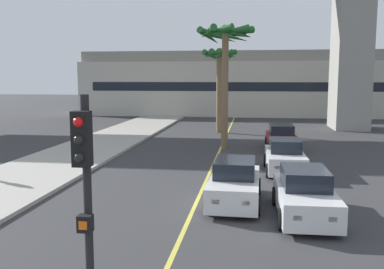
{
  "coord_description": "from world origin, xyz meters",
  "views": [
    {
      "loc": [
        1.89,
        0.36,
        4.42
      ],
      "look_at": [
        0.0,
        14.0,
        2.61
      ],
      "focal_mm": 40.19,
      "sensor_mm": 36.0,
      "label": 1
    }
  ],
  "objects_px": {
    "palm_tree_mid_median": "(220,66)",
    "car_queue_front": "(235,183)",
    "palm_tree_near_median": "(226,47)",
    "car_queue_second": "(285,157)",
    "traffic_light_median_near": "(86,201)",
    "car_queue_fourth": "(281,138)",
    "car_queue_third": "(305,195)"
  },
  "relations": [
    {
      "from": "car_queue_front",
      "to": "car_queue_third",
      "type": "height_order",
      "value": "same"
    },
    {
      "from": "traffic_light_median_near",
      "to": "car_queue_second",
      "type": "bearing_deg",
      "value": 75.31
    },
    {
      "from": "traffic_light_median_near",
      "to": "palm_tree_near_median",
      "type": "height_order",
      "value": "palm_tree_near_median"
    },
    {
      "from": "car_queue_third",
      "to": "palm_tree_near_median",
      "type": "xyz_separation_m",
      "value": [
        -3.35,
        13.25,
        5.59
      ]
    },
    {
      "from": "traffic_light_median_near",
      "to": "car_queue_third",
      "type": "bearing_deg",
      "value": 63.61
    },
    {
      "from": "car_queue_second",
      "to": "car_queue_fourth",
      "type": "xyz_separation_m",
      "value": [
        0.26,
        6.35,
        0.0
      ]
    },
    {
      "from": "car_queue_fourth",
      "to": "palm_tree_mid_median",
      "type": "bearing_deg",
      "value": 118.83
    },
    {
      "from": "palm_tree_mid_median",
      "to": "palm_tree_near_median",
      "type": "bearing_deg",
      "value": -82.94
    },
    {
      "from": "traffic_light_median_near",
      "to": "car_queue_fourth",
      "type": "bearing_deg",
      "value": 78.93
    },
    {
      "from": "car_queue_third",
      "to": "palm_tree_mid_median",
      "type": "relative_size",
      "value": 0.61
    },
    {
      "from": "car_queue_front",
      "to": "car_queue_third",
      "type": "distance_m",
      "value": 2.59
    },
    {
      "from": "palm_tree_near_median",
      "to": "car_queue_second",
      "type": "bearing_deg",
      "value": -63.81
    },
    {
      "from": "car_queue_front",
      "to": "car_queue_second",
      "type": "bearing_deg",
      "value": 68.62
    },
    {
      "from": "car_queue_third",
      "to": "traffic_light_median_near",
      "type": "bearing_deg",
      "value": -116.39
    },
    {
      "from": "palm_tree_near_median",
      "to": "palm_tree_mid_median",
      "type": "bearing_deg",
      "value": 97.06
    },
    {
      "from": "car_queue_fourth",
      "to": "palm_tree_near_median",
      "type": "bearing_deg",
      "value": 176.77
    },
    {
      "from": "traffic_light_median_near",
      "to": "palm_tree_mid_median",
      "type": "height_order",
      "value": "palm_tree_mid_median"
    },
    {
      "from": "car_queue_second",
      "to": "palm_tree_mid_median",
      "type": "relative_size",
      "value": 0.61
    },
    {
      "from": "car_queue_fourth",
      "to": "palm_tree_mid_median",
      "type": "relative_size",
      "value": 0.61
    },
    {
      "from": "car_queue_front",
      "to": "car_queue_second",
      "type": "distance_m",
      "value": 5.88
    },
    {
      "from": "palm_tree_mid_median",
      "to": "car_queue_front",
      "type": "bearing_deg",
      "value": -84.11
    },
    {
      "from": "traffic_light_median_near",
      "to": "car_queue_front",
      "type": "bearing_deg",
      "value": 79.45
    },
    {
      "from": "car_queue_second",
      "to": "traffic_light_median_near",
      "type": "xyz_separation_m",
      "value": [
        -3.88,
        -14.79,
        1.99
      ]
    },
    {
      "from": "palm_tree_near_median",
      "to": "palm_tree_mid_median",
      "type": "height_order",
      "value": "palm_tree_near_median"
    },
    {
      "from": "car_queue_front",
      "to": "car_queue_third",
      "type": "bearing_deg",
      "value": -28.48
    },
    {
      "from": "car_queue_third",
      "to": "palm_tree_mid_median",
      "type": "distance_m",
      "value": 22.09
    },
    {
      "from": "car_queue_third",
      "to": "traffic_light_median_near",
      "type": "xyz_separation_m",
      "value": [
        -4.01,
        -8.09,
        1.99
      ]
    },
    {
      "from": "traffic_light_median_near",
      "to": "palm_tree_mid_median",
      "type": "distance_m",
      "value": 29.36
    },
    {
      "from": "car_queue_fourth",
      "to": "palm_tree_mid_median",
      "type": "xyz_separation_m",
      "value": [
        -4.46,
        8.09,
        4.65
      ]
    },
    {
      "from": "traffic_light_median_near",
      "to": "palm_tree_near_median",
      "type": "distance_m",
      "value": 21.65
    },
    {
      "from": "palm_tree_mid_median",
      "to": "car_queue_fourth",
      "type": "bearing_deg",
      "value": -61.17
    },
    {
      "from": "car_queue_fourth",
      "to": "palm_tree_near_median",
      "type": "distance_m",
      "value": 6.59
    }
  ]
}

